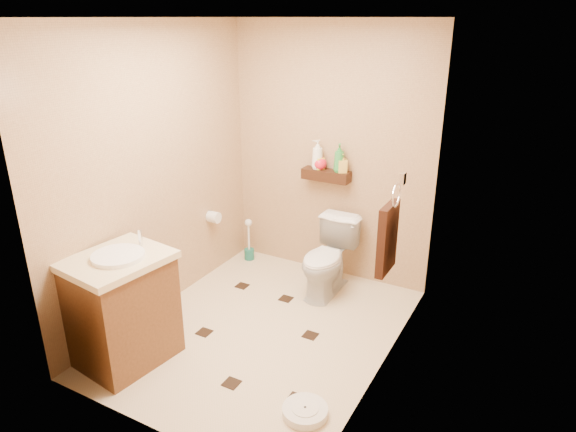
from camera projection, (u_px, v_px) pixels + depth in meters
The scene contains 19 objects.
ground at pixel (263, 330), 4.21m from camera, with size 2.50×2.50×0.00m, color beige.
wall_back at pixel (330, 155), 4.80m from camera, with size 2.00×0.04×2.40m, color tan.
wall_front at pixel (138, 257), 2.75m from camera, with size 2.00×0.04×2.40m, color tan.
wall_left at pixel (157, 173), 4.22m from camera, with size 0.04×2.50×2.40m, color tan.
wall_right at pixel (391, 215), 3.33m from camera, with size 0.04×2.50×2.40m, color tan.
ceiling at pixel (257, 17), 3.34m from camera, with size 2.00×2.50×0.02m, color silver.
wall_shelf at pixel (326, 175), 4.80m from camera, with size 0.46×0.14×0.10m, color #33190E.
floor_accents at pixel (261, 334), 4.16m from camera, with size 1.29×1.32×0.01m.
toilet at pixel (328, 258), 4.68m from camera, with size 0.39×0.68×0.69m, color white.
vanity at pixel (123, 308), 3.72m from camera, with size 0.65×0.76×0.97m.
bathroom_scale at pixel (305, 411), 3.31m from camera, with size 0.36×0.36×0.06m.
toilet_brush at pixel (249, 245), 5.39m from camera, with size 0.10×0.10×0.45m.
towel_ring at pixel (388, 235), 3.66m from camera, with size 0.12×0.30×0.76m.
toilet_paper at pixel (214, 217), 4.94m from camera, with size 0.12×0.11×0.12m.
bottle_a at pixel (318, 154), 4.77m from camera, with size 0.11×0.11×0.27m, color white.
bottle_b at pixel (320, 160), 4.78m from camera, with size 0.07×0.08×0.17m, color #FFF435.
bottle_c at pixel (320, 161), 4.78m from camera, with size 0.12×0.12×0.16m, color red.
bottle_d at pixel (339, 158), 4.67m from camera, with size 0.10×0.10×0.26m, color #2E8A3C.
bottle_e at pixel (342, 163), 4.68m from camera, with size 0.08×0.08×0.18m, color #E7C24D.
Camera 1 is at (1.90, -3.04, 2.40)m, focal length 32.00 mm.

